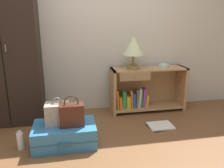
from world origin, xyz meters
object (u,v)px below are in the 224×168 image
(handbag, at_px, (72,115))
(open_book_on_floor, at_px, (161,126))
(table_lamp, at_px, (133,47))
(train_case, at_px, (58,113))
(bookshelf, at_px, (144,90))
(bowl, at_px, (164,66))
(suitcase_large, at_px, (65,134))
(bottle, at_px, (20,141))
(wardrobe, at_px, (6,46))

(handbag, xyz_separation_m, open_book_on_floor, (1.15, 0.25, -0.36))
(table_lamp, height_order, train_case, table_lamp)
(bookshelf, xyz_separation_m, bowl, (0.29, -0.02, 0.37))
(open_book_on_floor, bearing_deg, table_lamp, 112.51)
(open_book_on_floor, bearing_deg, bowl, 66.96)
(open_book_on_floor, bearing_deg, train_case, -172.43)
(bowl, relative_size, handbag, 0.42)
(bowl, height_order, train_case, bowl)
(handbag, bearing_deg, suitcase_large, 158.09)
(suitcase_large, bearing_deg, bowl, 28.47)
(handbag, height_order, open_book_on_floor, handbag)
(train_case, height_order, open_book_on_floor, train_case)
(train_case, bearing_deg, suitcase_large, -31.15)
(bottle, bearing_deg, train_case, 8.01)
(bookshelf, distance_m, suitcase_large, 1.47)
(table_lamp, bearing_deg, handbag, -138.13)
(table_lamp, xyz_separation_m, handbag, (-0.91, -0.82, -0.62))
(handbag, bearing_deg, bottle, 178.22)
(suitcase_large, xyz_separation_m, train_case, (-0.07, 0.04, 0.24))
(bowl, distance_m, handbag, 1.67)
(wardrobe, distance_m, train_case, 1.18)
(bookshelf, bearing_deg, open_book_on_floor, -86.36)
(table_lamp, bearing_deg, bowl, 3.15)
(bookshelf, bearing_deg, table_lamp, -167.43)
(bowl, bearing_deg, suitcase_large, -151.53)
(suitcase_large, xyz_separation_m, handbag, (0.09, -0.04, 0.25))
(bottle, height_order, open_book_on_floor, bottle)
(table_lamp, relative_size, open_book_on_floor, 1.24)
(wardrobe, height_order, table_lamp, wardrobe)
(train_case, relative_size, bottle, 1.44)
(bowl, distance_m, bottle, 2.21)
(wardrobe, xyz_separation_m, open_book_on_floor, (1.93, -0.56, -1.03))
(bookshelf, bearing_deg, bottle, -153.24)
(wardrobe, relative_size, suitcase_large, 3.00)
(wardrobe, distance_m, bottle, 1.24)
(suitcase_large, relative_size, train_case, 2.23)
(bottle, bearing_deg, suitcase_large, 2.20)
(wardrobe, height_order, bowl, wardrobe)
(bookshelf, xyz_separation_m, train_case, (-1.26, -0.79, 0.04))
(wardrobe, xyz_separation_m, bowl, (2.18, 0.04, -0.35))
(open_book_on_floor, bearing_deg, suitcase_large, -170.25)
(table_lamp, height_order, open_book_on_floor, table_lamp)
(wardrobe, height_order, bookshelf, wardrobe)
(wardrobe, height_order, open_book_on_floor, wardrobe)
(table_lamp, xyz_separation_m, bottle, (-1.48, -0.80, -0.89))
(bookshelf, bearing_deg, handbag, -142.16)
(bookshelf, xyz_separation_m, table_lamp, (-0.20, -0.04, 0.66))
(wardrobe, xyz_separation_m, table_lamp, (1.70, 0.01, -0.05))
(bookshelf, height_order, handbag, bookshelf)
(suitcase_large, bearing_deg, bottle, -177.80)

